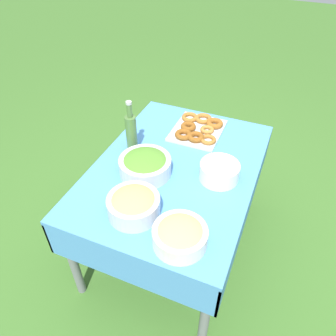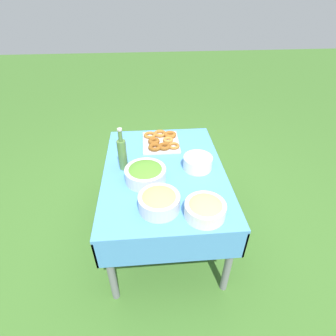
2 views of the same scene
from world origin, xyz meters
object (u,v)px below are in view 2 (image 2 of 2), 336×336
object	(u,v)px
donut_platter	(161,141)
salad_bowl	(145,173)
pasta_bowl	(205,208)
plate_stack	(198,163)
bread_bowl	(159,201)
olive_oil_bottle	(122,153)

from	to	relation	value
donut_platter	salad_bowl	bearing A→B (deg)	-15.70
donut_platter	pasta_bowl	bearing A→B (deg)	13.38
plate_stack	donut_platter	bearing A→B (deg)	-147.51
pasta_bowl	plate_stack	world-z (taller)	pasta_bowl
pasta_bowl	bread_bowl	size ratio (longest dim) A/B	0.96
donut_platter	bread_bowl	distance (m)	0.79
donut_platter	bread_bowl	world-z (taller)	bread_bowl
donut_platter	plate_stack	size ratio (longest dim) A/B	1.73
plate_stack	bread_bowl	size ratio (longest dim) A/B	0.84
salad_bowl	olive_oil_bottle	xyz separation A→B (m)	(-0.16, -0.16, 0.07)
pasta_bowl	donut_platter	xyz separation A→B (m)	(-0.87, -0.21, -0.03)
donut_platter	plate_stack	xyz separation A→B (m)	(0.39, 0.25, 0.03)
pasta_bowl	salad_bowl	bearing A→B (deg)	-136.79
plate_stack	olive_oil_bottle	size ratio (longest dim) A/B	0.64
donut_platter	plate_stack	distance (m)	0.46
pasta_bowl	olive_oil_bottle	xyz separation A→B (m)	(-0.52, -0.51, 0.08)
donut_platter	olive_oil_bottle	size ratio (longest dim) A/B	1.12
olive_oil_bottle	salad_bowl	bearing A→B (deg)	45.76
bread_bowl	donut_platter	bearing A→B (deg)	175.53
salad_bowl	plate_stack	world-z (taller)	salad_bowl
pasta_bowl	bread_bowl	bearing A→B (deg)	-106.48
salad_bowl	olive_oil_bottle	world-z (taller)	olive_oil_bottle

